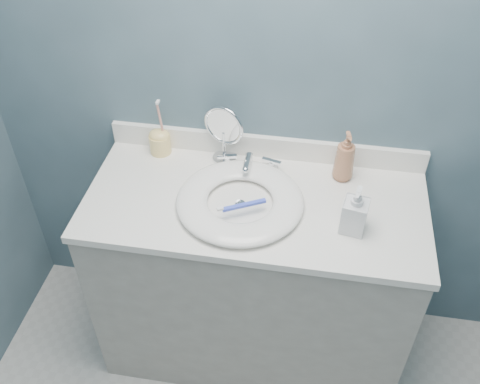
% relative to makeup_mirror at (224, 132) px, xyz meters
% --- Properties ---
extents(back_wall, '(2.20, 0.02, 2.40)m').
position_rel_makeup_mirror_xyz_m(back_wall, '(0.15, 0.06, 0.19)').
color(back_wall, '#405660').
rests_on(back_wall, ground).
extents(vanity_cabinet, '(1.20, 0.55, 0.85)m').
position_rel_makeup_mirror_xyz_m(vanity_cabinet, '(0.15, -0.22, -0.59)').
color(vanity_cabinet, '#ACA79D').
rests_on(vanity_cabinet, ground).
extents(countertop, '(1.22, 0.57, 0.03)m').
position_rel_makeup_mirror_xyz_m(countertop, '(0.15, -0.22, -0.15)').
color(countertop, white).
rests_on(countertop, vanity_cabinet).
extents(backsplash, '(1.22, 0.02, 0.09)m').
position_rel_makeup_mirror_xyz_m(backsplash, '(0.15, 0.05, -0.09)').
color(backsplash, white).
rests_on(backsplash, countertop).
extents(basin, '(0.45, 0.45, 0.04)m').
position_rel_makeup_mirror_xyz_m(basin, '(0.10, -0.25, -0.11)').
color(basin, white).
rests_on(basin, countertop).
extents(drain, '(0.04, 0.04, 0.01)m').
position_rel_makeup_mirror_xyz_m(drain, '(0.10, -0.25, -0.13)').
color(drain, silver).
rests_on(drain, countertop).
extents(faucet, '(0.25, 0.13, 0.07)m').
position_rel_makeup_mirror_xyz_m(faucet, '(0.10, -0.05, -0.10)').
color(faucet, silver).
rests_on(faucet, countertop).
extents(makeup_mirror, '(0.16, 0.09, 0.24)m').
position_rel_makeup_mirror_xyz_m(makeup_mirror, '(0.00, 0.00, 0.00)').
color(makeup_mirror, silver).
rests_on(makeup_mirror, countertop).
extents(soap_bottle_amber, '(0.09, 0.09, 0.20)m').
position_rel_makeup_mirror_xyz_m(soap_bottle_amber, '(0.45, -0.04, -0.03)').
color(soap_bottle_amber, '#A96D4C').
rests_on(soap_bottle_amber, countertop).
extents(soap_bottle_clear, '(0.09, 0.10, 0.18)m').
position_rel_makeup_mirror_xyz_m(soap_bottle_clear, '(0.49, -0.30, -0.04)').
color(soap_bottle_clear, silver).
rests_on(soap_bottle_clear, countertop).
extents(toothbrush_holder, '(0.08, 0.08, 0.24)m').
position_rel_makeup_mirror_xyz_m(toothbrush_holder, '(-0.26, 0.01, -0.08)').
color(toothbrush_holder, '#FBDA7D').
rests_on(toothbrush_holder, countertop).
extents(toothbrush_lying, '(0.16, 0.09, 0.02)m').
position_rel_makeup_mirror_xyz_m(toothbrush_lying, '(0.12, -0.30, -0.09)').
color(toothbrush_lying, blue).
rests_on(toothbrush_lying, basin).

